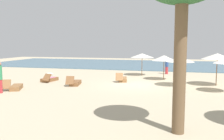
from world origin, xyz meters
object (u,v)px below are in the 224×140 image
object	(u,v)px
lounger_3	(75,83)
lounger_4	(15,87)
dog	(49,74)
lounger_0	(49,79)
umbrella_4	(164,58)
umbrella_1	(217,56)
umbrella_0	(180,59)
person_1	(167,65)
person_0	(0,77)
lounger_2	(123,79)
umbrella_3	(142,56)

from	to	relation	value
lounger_3	lounger_4	world-z (taller)	same
lounger_4	dog	xyz separation A→B (m)	(-0.97, 6.24, 0.02)
lounger_0	umbrella_4	bearing A→B (deg)	19.32
umbrella_1	lounger_4	bearing A→B (deg)	-159.56
umbrella_1	dog	world-z (taller)	umbrella_1
umbrella_0	umbrella_1	xyz separation A→B (m)	(2.55, 0.92, 0.21)
lounger_3	person_1	world-z (taller)	person_1
lounger_0	lounger_3	bearing A→B (deg)	-21.61
lounger_3	umbrella_4	bearing A→B (deg)	33.98
umbrella_0	dog	size ratio (longest dim) A/B	2.77
umbrella_0	person_0	bearing A→B (deg)	-154.24
umbrella_4	lounger_2	bearing A→B (deg)	-153.90
lounger_3	lounger_4	distance (m)	4.06
lounger_2	umbrella_0	bearing A→B (deg)	-15.75
lounger_0	lounger_4	bearing A→B (deg)	-97.27
lounger_4	person_0	xyz separation A→B (m)	(-0.16, -1.20, 0.83)
lounger_3	person_1	size ratio (longest dim) A/B	1.04
umbrella_3	lounger_2	world-z (taller)	umbrella_3
lounger_4	person_0	distance (m)	1.47
umbrella_1	lounger_3	xyz separation A→B (m)	(-9.92, -2.28, -1.95)
lounger_2	lounger_3	distance (m)	3.96
person_0	lounger_3	bearing A→B (deg)	49.03
lounger_0	lounger_2	bearing A→B (deg)	15.27
umbrella_4	umbrella_3	bearing A→B (deg)	132.53
umbrella_1	person_1	world-z (taller)	umbrella_1
umbrella_4	lounger_2	world-z (taller)	umbrella_4
lounger_2	lounger_0	bearing A→B (deg)	-164.73
lounger_3	person_1	xyz separation A→B (m)	(6.26, 8.13, 0.68)
umbrella_3	dog	size ratio (longest dim) A/B	2.88
person_1	umbrella_3	bearing A→B (deg)	-142.69
umbrella_1	lounger_2	bearing A→B (deg)	177.35
lounger_4	person_1	bearing A→B (deg)	48.80
umbrella_1	umbrella_3	xyz separation A→B (m)	(-5.89, 4.16, -0.23)
umbrella_1	umbrella_3	distance (m)	7.21
lounger_3	dog	bearing A→B (deg)	138.26
umbrella_0	umbrella_4	xyz separation A→B (m)	(-1.23, 2.78, -0.08)
umbrella_0	lounger_0	size ratio (longest dim) A/B	1.18
umbrella_4	person_1	bearing A→B (deg)	88.29
lounger_0	person_1	distance (m)	11.41
lounger_3	lounger_0	bearing A→B (deg)	158.39
umbrella_3	lounger_2	bearing A→B (deg)	-105.19
umbrella_4	lounger_3	bearing A→B (deg)	-146.02
lounger_4	lounger_2	bearing A→B (deg)	40.28
person_0	umbrella_0	bearing A→B (deg)	25.76
dog	lounger_2	bearing A→B (deg)	-8.45
umbrella_3	lounger_4	bearing A→B (deg)	-128.43
umbrella_0	lounger_2	size ratio (longest dim) A/B	1.21
umbrella_0	lounger_4	xyz separation A→B (m)	(-10.50, -3.95, -1.74)
lounger_0	dog	distance (m)	2.96
lounger_2	lounger_3	bearing A→B (deg)	-139.05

